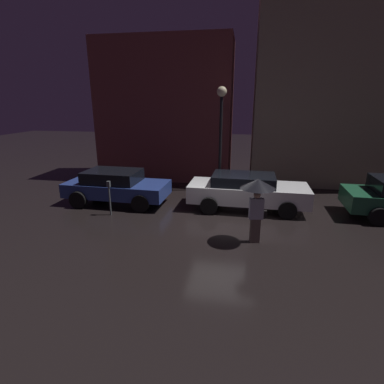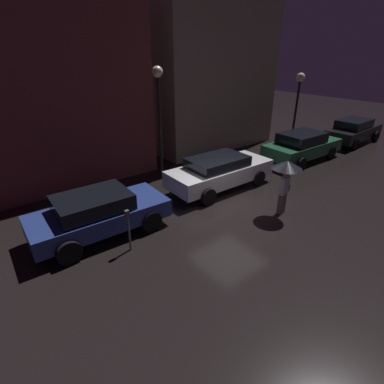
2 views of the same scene
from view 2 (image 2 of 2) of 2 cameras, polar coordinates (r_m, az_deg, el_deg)
name	(u,v)px [view 2 (image 2 of 2)]	position (r m, az deg, el deg)	size (l,w,h in m)	color
ground_plane	(231,206)	(11.49, 7.42, -2.71)	(60.00, 60.00, 0.00)	black
building_facade_left	(60,96)	(14.05, -23.92, 16.36)	(7.16, 3.00, 7.30)	brown
building_facade_right	(214,50)	(18.13, 4.22, 25.44)	(7.52, 3.00, 10.74)	gray
parked_car_blue	(98,213)	(9.87, -17.41, -3.81)	(4.31, 2.02, 1.41)	navy
parked_car_white	(220,171)	(12.67, 5.30, 3.99)	(4.71, 1.98, 1.41)	silver
parked_car_green	(302,146)	(17.04, 20.22, 8.30)	(4.56, 2.06, 1.50)	#1E5638
parked_car_black	(354,130)	(21.72, 28.41, 10.28)	(4.57, 1.88, 1.48)	black
pedestrian_with_umbrella	(286,172)	(10.77, 17.52, 3.65)	(1.04, 1.04, 2.01)	#66564C
parking_meter	(128,226)	(8.82, -12.04, -6.37)	(0.12, 0.10, 1.33)	#4C5154
street_lamp_near	(159,101)	(13.10, -6.37, 16.81)	(0.45, 0.45, 4.81)	black
street_lamp_far	(299,91)	(19.74, 19.64, 17.67)	(0.50, 0.50, 4.17)	black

